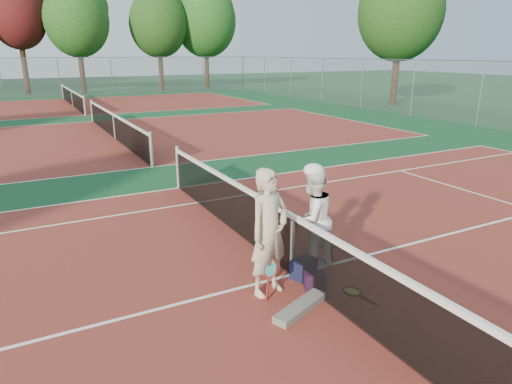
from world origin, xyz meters
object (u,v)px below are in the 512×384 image
sports_bag_purple (315,281)px  racket_black_held (330,251)px  racket_spare (352,291)px  sports_bag_navy (303,268)px  player_b (312,219)px  racket_red (270,278)px  net_main (292,245)px  water_bottle (321,272)px  player_a (269,233)px

sports_bag_purple → racket_black_held: bearing=38.6°
racket_spare → sports_bag_navy: sports_bag_navy is taller
racket_black_held → player_b: bearing=-55.3°
player_b → racket_red: (-1.06, -0.51, -0.55)m
net_main → player_b: bearing=12.2°
player_b → water_bottle: 0.83m
racket_red → water_bottle: size_ratio=1.96×
water_bottle → player_a: bearing=175.0°
racket_spare → player_b: bearing=-3.3°
racket_red → water_bottle: bearing=-35.0°
net_main → water_bottle: net_main is taller
net_main → player_a: 0.77m
net_main → water_bottle: 0.60m
net_main → player_b: size_ratio=6.51×
player_a → water_bottle: (0.89, -0.08, -0.78)m
player_b → water_bottle: size_ratio=5.62×
sports_bag_navy → sports_bag_purple: 0.38m
water_bottle → sports_bag_purple: bearing=-144.9°
net_main → racket_black_held: (0.72, -0.01, -0.24)m
sports_bag_navy → sports_bag_purple: size_ratio=1.22×
net_main → racket_red: size_ratio=18.64×
racket_black_held → racket_spare: bearing=37.5°
racket_red → sports_bag_navy: size_ratio=1.54×
player_a → water_bottle: bearing=-20.8°
racket_spare → racket_black_held: bearing=-22.9°
player_b → sports_bag_purple: size_ratio=5.39×
net_main → racket_spare: 1.12m
player_a → racket_red: player_a is taller
player_b → sports_bag_navy: player_b is taller
sports_bag_navy → sports_bag_purple: bearing=-96.9°
racket_spare → sports_bag_purple: size_ratio=1.92×
racket_red → sports_bag_navy: bearing=-18.9°
racket_spare → water_bottle: (-0.19, 0.52, 0.14)m
player_a → racket_spare: size_ratio=3.12×
player_a → sports_bag_purple: bearing=-35.7°
racket_spare → water_bottle: bearing=12.0°
player_b → racket_black_held: 0.66m
sports_bag_navy → player_a: bearing=-168.9°
player_a → racket_red: (-0.06, -0.14, -0.64)m
player_a → water_bottle: size_ratio=6.23×
racket_spare → net_main: bearing=21.2°
racket_spare → sports_bag_navy: bearing=18.8°
water_bottle → racket_black_held: bearing=40.3°
net_main → player_b: 0.54m
racket_red → racket_spare: size_ratio=0.98×
net_main → player_a: player_a is taller
racket_red → racket_spare: racket_red is taller
sports_bag_navy → racket_black_held: bearing=13.0°
net_main → sports_bag_purple: 0.65m
racket_red → racket_spare: 1.26m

